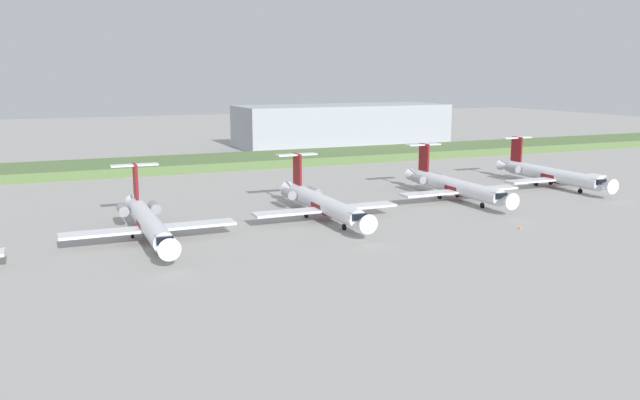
{
  "coord_description": "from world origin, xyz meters",
  "views": [
    {
      "loc": [
        -38.91,
        -78.64,
        22.05
      ],
      "look_at": [
        0.0,
        12.41,
        3.0
      ],
      "focal_mm": 36.96,
      "sensor_mm": 36.0,
      "label": 1
    }
  ],
  "objects_px": {
    "regional_jet_second": "(148,221)",
    "regional_jet_fourth": "(455,186)",
    "regional_jet_third": "(322,203)",
    "safety_cone_front_marker": "(521,227)",
    "regional_jet_fifth": "(550,174)"
  },
  "relations": [
    {
      "from": "safety_cone_front_marker",
      "to": "regional_jet_second",
      "type": "bearing_deg",
      "value": 163.52
    },
    {
      "from": "regional_jet_third",
      "to": "safety_cone_front_marker",
      "type": "distance_m",
      "value": 29.49
    },
    {
      "from": "regional_jet_third",
      "to": "regional_jet_fifth",
      "type": "height_order",
      "value": "same"
    },
    {
      "from": "regional_jet_fifth",
      "to": "safety_cone_front_marker",
      "type": "relative_size",
      "value": 56.36
    },
    {
      "from": "regional_jet_fifth",
      "to": "regional_jet_second",
      "type": "bearing_deg",
      "value": -171.56
    },
    {
      "from": "regional_jet_third",
      "to": "regional_jet_fourth",
      "type": "relative_size",
      "value": 1.0
    },
    {
      "from": "regional_jet_second",
      "to": "regional_jet_fourth",
      "type": "xyz_separation_m",
      "value": [
        54.46,
        7.71,
        0.0
      ]
    },
    {
      "from": "regional_jet_second",
      "to": "regional_jet_fourth",
      "type": "relative_size",
      "value": 1.0
    },
    {
      "from": "regional_jet_fifth",
      "to": "regional_jet_third",
      "type": "bearing_deg",
      "value": -170.06
    },
    {
      "from": "regional_jet_second",
      "to": "regional_jet_fourth",
      "type": "height_order",
      "value": "same"
    },
    {
      "from": "regional_jet_third",
      "to": "safety_cone_front_marker",
      "type": "height_order",
      "value": "regional_jet_third"
    },
    {
      "from": "regional_jet_third",
      "to": "regional_jet_fourth",
      "type": "height_order",
      "value": "same"
    },
    {
      "from": "regional_jet_second",
      "to": "regional_jet_fifth",
      "type": "xyz_separation_m",
      "value": [
        79.82,
        11.84,
        0.0
      ]
    },
    {
      "from": "regional_jet_second",
      "to": "safety_cone_front_marker",
      "type": "bearing_deg",
      "value": -16.48
    },
    {
      "from": "regional_jet_fourth",
      "to": "regional_jet_third",
      "type": "bearing_deg",
      "value": -169.45
    }
  ]
}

